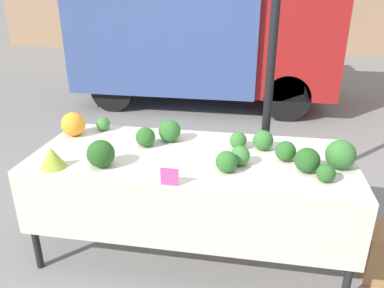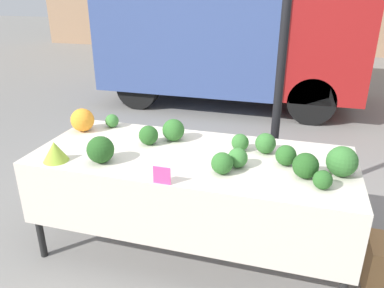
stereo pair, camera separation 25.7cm
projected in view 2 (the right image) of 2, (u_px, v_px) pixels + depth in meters
ground_plane at (192, 247)px, 2.91m from camera, size 40.00×40.00×0.00m
tent_pole at (279, 84)px, 2.97m from camera, size 0.07×0.07×2.31m
parked_truck at (226, 21)px, 6.24m from camera, size 4.09×2.28×2.54m
market_table at (189, 170)px, 2.58m from camera, size 2.21×0.92×0.79m
orange_cauliflower at (82, 120)px, 2.99m from camera, size 0.19×0.19×0.19m
romanesco_head at (55, 151)px, 2.49m from camera, size 0.17×0.17×0.14m
broccoli_head_0 at (286, 155)px, 2.43m from camera, size 0.14×0.14×0.14m
broccoli_head_1 at (265, 143)px, 2.60m from camera, size 0.14×0.14×0.14m
broccoli_head_2 at (148, 135)px, 2.74m from camera, size 0.14×0.14×0.14m
broccoli_head_3 at (240, 142)px, 2.65m from camera, size 0.12×0.12×0.12m
broccoli_head_4 at (222, 163)px, 2.32m from camera, size 0.14×0.14×0.14m
broccoli_head_5 at (238, 158)px, 2.40m from camera, size 0.13×0.13×0.13m
broccoli_head_6 at (323, 180)px, 2.15m from camera, size 0.11×0.11×0.11m
broccoli_head_7 at (342, 161)px, 2.28m from camera, size 0.19×0.19×0.19m
broccoli_head_8 at (100, 150)px, 2.46m from camera, size 0.18×0.18×0.18m
broccoli_head_9 at (173, 130)px, 2.81m from camera, size 0.17×0.17×0.17m
broccoli_head_10 at (306, 166)px, 2.26m from camera, size 0.16×0.16×0.16m
broccoli_head_11 at (112, 121)px, 3.09m from camera, size 0.11×0.11×0.11m
price_sign at (162, 175)px, 2.20m from camera, size 0.11×0.01×0.11m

